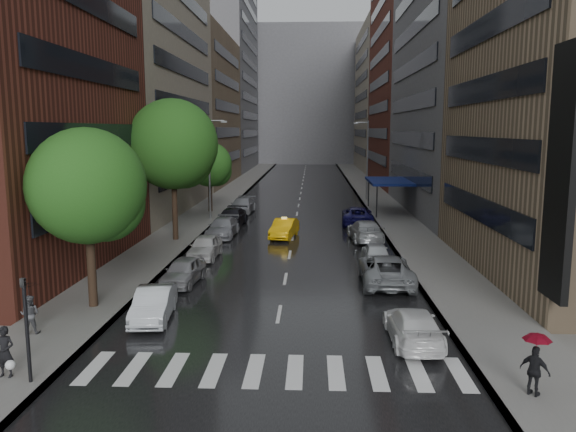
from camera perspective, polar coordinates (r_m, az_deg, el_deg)
The scene contains 21 objects.
ground at distance 21.82m, azimuth -1.55°, elevation -13.31°, with size 220.00×220.00×0.00m, color gray.
road at distance 70.65m, azimuth 1.28°, elevation 2.16°, with size 14.00×140.00×0.01m, color black.
sidewalk_left at distance 71.39m, azimuth -5.97°, elevation 2.25°, with size 4.00×140.00×0.15m, color gray.
sidewalk_right at distance 71.03m, azimuth 8.56°, elevation 2.16°, with size 4.00×140.00×0.15m, color gray.
crosswalk at distance 19.97m, azimuth -1.37°, elevation -15.45°, with size 13.15×2.80×0.01m.
buildings_left at distance 81.01m, azimuth -9.56°, elevation 14.23°, with size 8.00×108.00×38.00m.
buildings_right at distance 78.34m, azimuth 12.78°, elevation 13.62°, with size 8.05×109.10×36.00m.
building_far at distance 138.38m, azimuth 1.90°, elevation 12.07°, with size 40.00×14.00×32.00m, color slate.
tree_near at distance 26.62m, azimuth -19.74°, elevation 2.86°, with size 5.22×5.22×8.31m.
tree_mid at distance 41.55m, azimuth -11.62°, elevation 7.14°, with size 6.52×6.52×10.39m.
tree_far at distance 55.65m, azimuth -7.97°, elevation 5.19°, with size 4.37×4.37×6.97m.
taxi at distance 42.71m, azimuth -0.39°, elevation -1.27°, with size 1.53×4.39×1.45m, color #FFB90D.
parked_cars_left at distance 42.14m, azimuth -6.92°, elevation -1.46°, with size 2.54×36.13×1.51m.
parked_cars_right at distance 37.24m, azimuth 8.52°, elevation -2.81°, with size 2.87×32.47×1.60m.
ped_bag_walker at distance 21.04m, azimuth -26.78°, elevation -12.30°, with size 0.68×0.48×1.71m.
ped_black_umbrella at distance 24.74m, azimuth -24.81°, elevation -8.01°, with size 0.96×0.98×2.09m.
ped_red_umbrella at distance 19.09m, azimuth 23.87°, elevation -13.09°, with size 0.93×0.91×2.01m.
traffic_light at distance 19.91m, azimuth -25.06°, elevation -9.54°, with size 0.18×0.15×3.45m.
street_lamp_left at distance 51.09m, azimuth -7.90°, elevation 5.02°, with size 1.74×0.22×9.00m.
street_lamp_right at distance 65.54m, azimuth 8.00°, elevation 5.84°, with size 1.74×0.22×9.00m.
awning at distance 55.90m, azimuth 10.22°, elevation 3.48°, with size 4.00×8.00×3.12m.
Camera 1 is at (1.44, -20.15, 8.23)m, focal length 35.00 mm.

